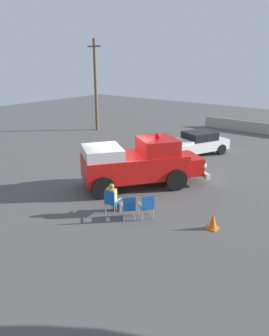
# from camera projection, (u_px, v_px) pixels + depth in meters

# --- Properties ---
(ground_plane) EXTENTS (60.00, 60.00, 0.00)m
(ground_plane) POSITION_uv_depth(u_px,v_px,m) (121.00, 183.00, 16.47)
(ground_plane) COLOR #514F4C
(vintage_fire_truck) EXTENTS (5.24, 6.09, 2.59)m
(vintage_fire_truck) POSITION_uv_depth(u_px,v_px,m) (139.00, 163.00, 15.79)
(vintage_fire_truck) COLOR black
(vintage_fire_truck) RESTS_ON ground
(classic_hot_rod) EXTENTS (3.46, 4.74, 1.46)m
(classic_hot_rod) POSITION_uv_depth(u_px,v_px,m) (195.00, 143.00, 21.20)
(classic_hot_rod) COLOR black
(classic_hot_rod) RESTS_ON ground
(lawn_chair_near_truck) EXTENTS (0.57, 0.56, 1.02)m
(lawn_chair_near_truck) POSITION_uv_depth(u_px,v_px,m) (111.00, 200.00, 13.08)
(lawn_chair_near_truck) COLOR #B7BABF
(lawn_chair_near_truck) RESTS_ON ground
(lawn_chair_by_car) EXTENTS (0.69, 0.69, 1.02)m
(lawn_chair_by_car) POSITION_uv_depth(u_px,v_px,m) (129.00, 206.00, 12.57)
(lawn_chair_by_car) COLOR #B7BABF
(lawn_chair_by_car) RESTS_ON ground
(lawn_chair_spare) EXTENTS (0.69, 0.69, 1.02)m
(lawn_chair_spare) POSITION_uv_depth(u_px,v_px,m) (147.00, 205.00, 12.67)
(lawn_chair_spare) COLOR #B7BABF
(lawn_chair_spare) RESTS_ON ground
(spectator_seated) EXTENTS (0.45, 0.58, 1.29)m
(spectator_seated) POSITION_uv_depth(u_px,v_px,m) (113.00, 197.00, 13.15)
(spectator_seated) COLOR #383842
(spectator_seated) RESTS_ON ground
(utility_pole) EXTENTS (1.70, 0.35, 7.45)m
(utility_pole) POSITION_uv_depth(u_px,v_px,m) (96.00, 84.00, 27.49)
(utility_pole) COLOR brown
(utility_pole) RESTS_ON ground
(traffic_cone) EXTENTS (0.40, 0.40, 0.64)m
(traffic_cone) POSITION_uv_depth(u_px,v_px,m) (213.00, 221.00, 12.03)
(traffic_cone) COLOR orange
(traffic_cone) RESTS_ON ground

